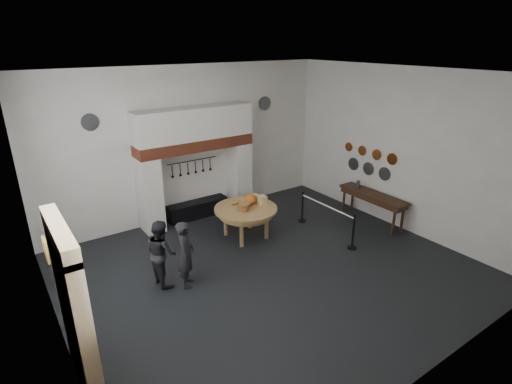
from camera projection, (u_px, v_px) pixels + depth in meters
floor at (270, 270)px, 9.51m from camera, size 9.00×8.00×0.02m
ceiling at (273, 74)px, 7.89m from camera, size 9.00×8.00×0.02m
wall_back at (190, 144)px, 11.77m from camera, size 9.00×0.02×4.50m
wall_front at (440, 259)px, 5.64m from camera, size 9.00×0.02×4.50m
wall_left at (43, 235)px, 6.31m from camera, size 0.02×8.00×4.50m
wall_right at (400, 150)px, 11.09m from camera, size 0.02×8.00×4.50m
chimney_pier_left at (150, 195)px, 11.14m from camera, size 0.55×0.70×2.15m
chimney_pier_right at (239, 175)px, 12.71m from camera, size 0.55×0.70×2.15m
hearth_brick_band at (195, 144)px, 11.48m from camera, size 3.50×0.72×0.32m
chimney_hood at (194, 123)px, 11.26m from camera, size 3.50×0.70×0.90m
iron_range at (198, 209)px, 12.27m from camera, size 1.90×0.45×0.50m
utensil_rail at (192, 161)px, 11.89m from camera, size 1.60×0.02×0.02m
door_recess at (69, 320)px, 5.92m from camera, size 0.04×1.10×2.50m
door_jamb_near at (87, 343)px, 5.41m from camera, size 0.22×0.30×2.60m
door_jamb_far at (66, 292)px, 6.48m from camera, size 0.22×0.30×2.60m
door_lintel at (59, 234)px, 5.46m from camera, size 0.22×1.70×0.30m
wall_plaque at (46, 250)px, 7.18m from camera, size 0.05×0.34×0.44m
work_table at (246, 209)px, 10.80m from camera, size 1.84×1.84×0.07m
pumpkin at (250, 200)px, 10.92m from camera, size 0.36×0.36×0.31m
cheese_block_big at (262, 200)px, 10.98m from camera, size 0.22×0.22×0.24m
cheese_block_small at (255, 198)px, 11.20m from camera, size 0.18×0.18×0.20m
wicker_basket at (244, 207)px, 10.56m from camera, size 0.34×0.34×0.22m
bread_loaf at (236, 202)px, 10.98m from camera, size 0.31×0.18×0.13m
visitor_near at (186, 254)px, 8.67m from camera, size 0.61×0.68×1.55m
visitor_far at (161, 252)px, 8.76m from camera, size 0.62×0.77×1.52m
side_table at (373, 195)px, 11.71m from camera, size 0.55×2.20×0.06m
pewter_jug at (358, 184)px, 12.12m from camera, size 0.12×0.12×0.22m
copper_pan_a at (392, 159)px, 11.33m from camera, size 0.03×0.34×0.34m
copper_pan_b at (377, 155)px, 11.76m from camera, size 0.03×0.32×0.32m
copper_pan_c at (362, 151)px, 12.18m from camera, size 0.03×0.30×0.30m
copper_pan_d at (349, 147)px, 12.60m from camera, size 0.03×0.28×0.28m
pewter_plate_left at (384, 174)px, 11.67m from camera, size 0.03×0.40×0.40m
pewter_plate_mid at (368, 169)px, 12.13m from camera, size 0.03×0.40×0.40m
pewter_plate_right at (353, 164)px, 12.59m from camera, size 0.03×0.40×0.40m
pewter_plate_back_left at (90, 122)px, 9.96m from camera, size 0.44×0.03×0.44m
pewter_plate_back_right at (265, 103)px, 12.83m from camera, size 0.44×0.03×0.44m
barrier_post_near at (353, 233)px, 10.34m from camera, size 0.05×0.05×0.90m
barrier_post_far at (302, 207)px, 11.87m from camera, size 0.05×0.05×0.90m
barrier_rope at (327, 206)px, 10.96m from camera, size 0.04×2.00×0.04m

